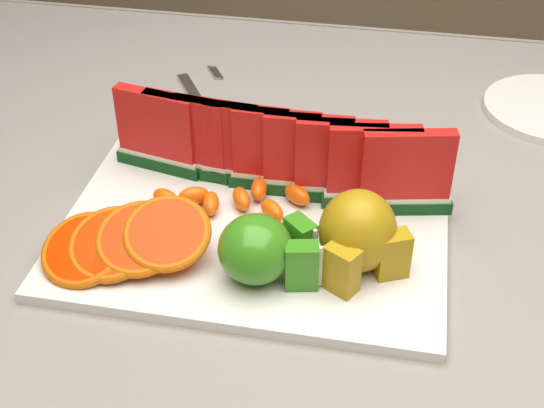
# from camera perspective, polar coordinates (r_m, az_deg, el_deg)

# --- Properties ---
(table) EXTENTS (1.40, 0.90, 0.75)m
(table) POSITION_cam_1_polar(r_m,az_deg,el_deg) (0.89, 4.00, -6.62)
(table) COLOR #50291A
(table) RESTS_ON ground
(tablecloth) EXTENTS (1.53, 1.03, 0.20)m
(tablecloth) POSITION_cam_1_polar(r_m,az_deg,el_deg) (0.85, 4.18, -3.56)
(tablecloth) COLOR slate
(tablecloth) RESTS_ON table
(platter) EXTENTS (0.40, 0.30, 0.01)m
(platter) POSITION_cam_1_polar(r_m,az_deg,el_deg) (0.80, -1.27, -1.70)
(platter) COLOR silver
(platter) RESTS_ON tablecloth
(apple_cluster) EXTENTS (0.11, 0.09, 0.07)m
(apple_cluster) POSITION_cam_1_polar(r_m,az_deg,el_deg) (0.71, -0.66, -3.46)
(apple_cluster) COLOR #288D14
(apple_cluster) RESTS_ON platter
(pear_cluster) EXTENTS (0.10, 0.10, 0.08)m
(pear_cluster) POSITION_cam_1_polar(r_m,az_deg,el_deg) (0.73, 6.55, -2.32)
(pear_cluster) COLOR #967003
(pear_cluster) RESTS_ON platter
(fork) EXTENTS (0.10, 0.18, 0.00)m
(fork) POSITION_cam_1_polar(r_m,az_deg,el_deg) (1.04, -5.39, 7.83)
(fork) COLOR silver
(fork) RESTS_ON tablecloth
(watermelon_row) EXTENTS (0.39, 0.07, 0.10)m
(watermelon_row) POSITION_cam_1_polar(r_m,az_deg,el_deg) (0.82, 0.35, 3.86)
(watermelon_row) COLOR #113C1A
(watermelon_row) RESTS_ON platter
(orange_fan_front) EXTENTS (0.18, 0.12, 0.05)m
(orange_fan_front) POSITION_cam_1_polar(r_m,az_deg,el_deg) (0.75, -10.97, -2.78)
(orange_fan_front) COLOR #D05600
(orange_fan_front) RESTS_ON platter
(orange_fan_back) EXTENTS (0.24, 0.11, 0.04)m
(orange_fan_back) POSITION_cam_1_polar(r_m,az_deg,el_deg) (0.90, -2.47, 4.69)
(orange_fan_back) COLOR #D05600
(orange_fan_back) RESTS_ON platter
(tangerine_segments) EXTENTS (0.18, 0.07, 0.02)m
(tangerine_segments) POSITION_cam_1_polar(r_m,az_deg,el_deg) (0.81, -2.85, 0.40)
(tangerine_segments) COLOR orange
(tangerine_segments) RESTS_ON platter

